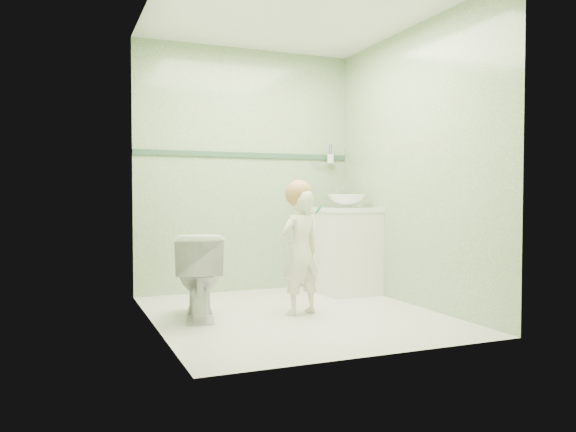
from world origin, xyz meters
name	(u,v)px	position (x,y,z in m)	size (l,w,h in m)	color
ground	(295,314)	(0.00, 0.00, 0.00)	(2.50, 2.50, 0.00)	silver
room_shell	(295,163)	(0.00, 0.00, 1.20)	(2.50, 2.54, 2.40)	#85A374
trim_stripe	(246,155)	(0.00, 1.24, 1.35)	(2.20, 0.02, 0.05)	#32543D
vanity	(347,252)	(0.84, 0.70, 0.40)	(0.52, 0.50, 0.80)	white
counter	(347,210)	(0.84, 0.70, 0.81)	(0.54, 0.52, 0.04)	white
basin	(347,201)	(0.84, 0.70, 0.89)	(0.37, 0.37, 0.13)	white
faucet	(338,193)	(0.84, 0.89, 0.97)	(0.03, 0.13, 0.18)	silver
cup_holder	(330,159)	(0.89, 1.18, 1.33)	(0.26, 0.07, 0.21)	silver
toilet	(199,275)	(-0.74, 0.16, 0.33)	(0.37, 0.65, 0.66)	white
toddler	(300,252)	(0.04, -0.01, 0.50)	(0.36, 0.24, 1.00)	silver
hair_cap	(299,194)	(0.04, 0.02, 0.96)	(0.22, 0.22, 0.22)	#AC7544
teal_toothbrush	(317,209)	(0.14, -0.11, 0.84)	(0.11, 0.14, 0.08)	#13875E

